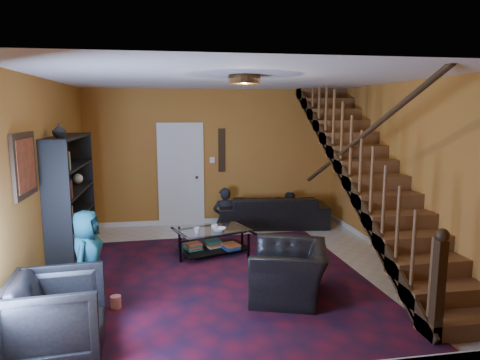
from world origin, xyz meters
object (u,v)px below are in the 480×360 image
Objects in this scene: bookshelf at (72,204)px; armchair_left at (57,315)px; coffee_table at (213,241)px; armchair_right at (289,272)px; sofa at (273,211)px.

bookshelf reaches higher than armchair_left.
armchair_left is 3.18m from coffee_table.
armchair_right is at bearing -65.93° from coffee_table.
coffee_table is (-1.42, -1.62, -0.07)m from sofa.
bookshelf is 1.54× the size of coffee_table.
sofa is 2.16m from coffee_table.
bookshelf reaches higher than sofa.
armchair_left is at bearing -124.28° from coffee_table.
bookshelf is 2.26m from coffee_table.
bookshelf is at bearing 3.51° from armchair_left.
bookshelf is 2.28× the size of armchair_left.
armchair_left reaches higher than sofa.
armchair_right reaches higher than coffee_table.
armchair_right is at bearing 86.95° from sofa.
sofa reaches higher than coffee_table.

